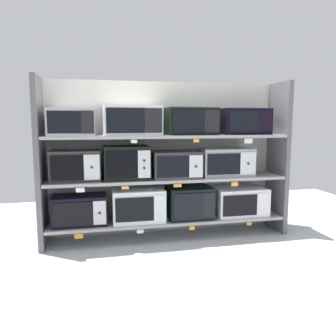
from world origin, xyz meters
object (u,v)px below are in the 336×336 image
at_px(microwave_1, 138,205).
at_px(microwave_8, 72,122).
at_px(microwave_9, 132,121).
at_px(microwave_11, 244,122).
at_px(microwave_4, 76,166).
at_px(microwave_0, 80,210).
at_px(microwave_6, 175,164).
at_px(microwave_2, 189,202).
at_px(microwave_5, 126,163).
at_px(microwave_10, 191,121).
at_px(microwave_3, 239,201).
at_px(microwave_7, 225,162).

distance_m(microwave_1, microwave_8, 1.07).
relative_size(microwave_9, microwave_11, 1.11).
bearing_deg(microwave_4, microwave_11, 0.00).
xyz_separation_m(microwave_0, microwave_11, (1.76, 0.00, 0.88)).
distance_m(microwave_6, microwave_9, 0.64).
xyz_separation_m(microwave_2, microwave_4, (-1.17, 0.00, 0.43)).
distance_m(microwave_5, microwave_10, 0.80).
height_order(microwave_1, microwave_5, microwave_5).
distance_m(microwave_3, microwave_6, 0.86).
bearing_deg(microwave_8, microwave_3, 0.01).
height_order(microwave_5, microwave_7, microwave_5).
relative_size(microwave_6, microwave_7, 0.88).
distance_m(microwave_3, microwave_10, 1.05).
bearing_deg(microwave_7, microwave_2, -179.96).
bearing_deg(microwave_7, microwave_9, -179.98).
xyz_separation_m(microwave_3, microwave_9, (-1.19, -0.00, 0.89)).
bearing_deg(microwave_3, microwave_2, -179.97).
distance_m(microwave_0, microwave_5, 0.67).
distance_m(microwave_3, microwave_5, 1.33).
height_order(microwave_2, microwave_11, microwave_11).
xyz_separation_m(microwave_2, microwave_8, (-1.19, 0.00, 0.86)).
bearing_deg(microwave_6, microwave_10, -0.06).
distance_m(microwave_1, microwave_2, 0.56).
height_order(microwave_9, microwave_10, microwave_9).
xyz_separation_m(microwave_2, microwave_9, (-0.61, 0.00, 0.87)).
bearing_deg(microwave_10, microwave_5, 180.00).
distance_m(microwave_4, microwave_7, 1.57).
height_order(microwave_2, microwave_9, microwave_9).
bearing_deg(microwave_4, microwave_6, 0.01).
bearing_deg(microwave_4, microwave_8, 179.77).
height_order(microwave_7, microwave_10, microwave_10).
distance_m(microwave_7, microwave_9, 1.10).
height_order(microwave_6, microwave_7, microwave_7).
relative_size(microwave_2, microwave_8, 1.07).
bearing_deg(microwave_6, microwave_9, -179.98).
bearing_deg(microwave_10, microwave_9, 180.00).
bearing_deg(microwave_1, microwave_3, -0.00).
distance_m(microwave_3, microwave_8, 1.97).
distance_m(microwave_0, microwave_9, 1.04).
xyz_separation_m(microwave_3, microwave_10, (-0.56, -0.00, 0.88)).
relative_size(microwave_3, microwave_8, 1.30).
xyz_separation_m(microwave_8, microwave_10, (1.21, -0.00, 0.01)).
bearing_deg(microwave_6, microwave_2, -0.07).
relative_size(microwave_1, microwave_3, 0.93).
distance_m(microwave_5, microwave_9, 0.43).
bearing_deg(microwave_11, microwave_0, -180.00).
bearing_deg(microwave_5, microwave_7, 0.01).
bearing_deg(microwave_1, microwave_11, -0.01).
relative_size(microwave_5, microwave_6, 0.92).
height_order(microwave_7, microwave_9, microwave_9).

